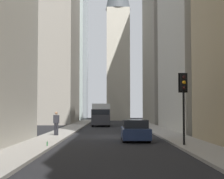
{
  "coord_description": "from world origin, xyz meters",
  "views": [
    {
      "loc": [
        -29.49,
        0.28,
        2.08
      ],
      "look_at": [
        15.72,
        0.04,
        4.52
      ],
      "focal_mm": 60.17,
      "sensor_mm": 36.0,
      "label": 1
    }
  ],
  "objects_px": {
    "sedan_navy": "(135,131)",
    "traffic_light_foreground": "(184,92)",
    "delivery_truck": "(101,115)",
    "discarded_bottle": "(47,144)",
    "pedestrian": "(56,122)"
  },
  "relations": [
    {
      "from": "sedan_navy",
      "to": "traffic_light_foreground",
      "type": "height_order",
      "value": "traffic_light_foreground"
    },
    {
      "from": "delivery_truck",
      "to": "discarded_bottle",
      "type": "bearing_deg",
      "value": 175.28
    },
    {
      "from": "delivery_truck",
      "to": "discarded_bottle",
      "type": "distance_m",
      "value": 27.67
    },
    {
      "from": "traffic_light_foreground",
      "to": "pedestrian",
      "type": "distance_m",
      "value": 11.5
    },
    {
      "from": "delivery_truck",
      "to": "pedestrian",
      "type": "bearing_deg",
      "value": 171.2
    },
    {
      "from": "pedestrian",
      "to": "discarded_bottle",
      "type": "bearing_deg",
      "value": -175.12
    },
    {
      "from": "delivery_truck",
      "to": "traffic_light_foreground",
      "type": "relative_size",
      "value": 1.61
    },
    {
      "from": "traffic_light_foreground",
      "to": "discarded_bottle",
      "type": "xyz_separation_m",
      "value": [
        -0.46,
        7.49,
        -2.84
      ]
    },
    {
      "from": "traffic_light_foreground",
      "to": "pedestrian",
      "type": "height_order",
      "value": "traffic_light_foreground"
    },
    {
      "from": "delivery_truck",
      "to": "discarded_bottle",
      "type": "height_order",
      "value": "delivery_truck"
    },
    {
      "from": "sedan_navy",
      "to": "discarded_bottle",
      "type": "relative_size",
      "value": 15.93
    },
    {
      "from": "sedan_navy",
      "to": "pedestrian",
      "type": "distance_m",
      "value": 6.8
    },
    {
      "from": "traffic_light_foreground",
      "to": "discarded_bottle",
      "type": "relative_size",
      "value": 14.84
    },
    {
      "from": "traffic_light_foreground",
      "to": "pedestrian",
      "type": "xyz_separation_m",
      "value": [
        7.82,
        8.2,
        -1.96
      ]
    },
    {
      "from": "traffic_light_foreground",
      "to": "sedan_navy",
      "type": "bearing_deg",
      "value": 29.56
    }
  ]
}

